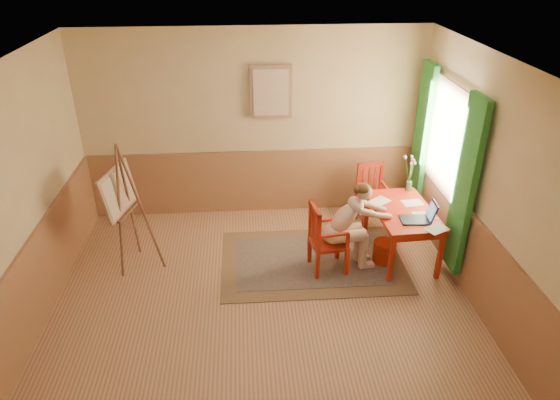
{
  "coord_description": "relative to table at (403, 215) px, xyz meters",
  "views": [
    {
      "loc": [
        -0.16,
        -4.73,
        3.86
      ],
      "look_at": [
        0.25,
        0.55,
        1.05
      ],
      "focal_mm": 32.07,
      "sensor_mm": 36.0,
      "label": 1
    }
  ],
  "objects": [
    {
      "name": "room",
      "position": [
        -1.88,
        -0.79,
        0.77
      ],
      "size": [
        5.04,
        4.54,
        2.84
      ],
      "color": "tan",
      "rests_on": "ground"
    },
    {
      "name": "wainscot",
      "position": [
        -1.88,
        0.01,
        -0.13
      ],
      "size": [
        5.0,
        4.5,
        1.0
      ],
      "color": "#A26F4A",
      "rests_on": "room"
    },
    {
      "name": "window",
      "position": [
        0.54,
        0.31,
        0.71
      ],
      "size": [
        0.12,
        2.01,
        2.2
      ],
      "color": "white",
      "rests_on": "room"
    },
    {
      "name": "wall_portrait",
      "position": [
        -1.63,
        1.41,
        1.27
      ],
      "size": [
        0.6,
        0.05,
        0.76
      ],
      "color": "#A67E5F",
      "rests_on": "room"
    },
    {
      "name": "rug",
      "position": [
        -1.19,
        -0.05,
        -0.62
      ],
      "size": [
        2.41,
        1.61,
        0.02
      ],
      "color": "#8C7251",
      "rests_on": "room"
    },
    {
      "name": "table",
      "position": [
        0.0,
        0.0,
        0.0
      ],
      "size": [
        0.78,
        1.23,
        0.72
      ],
      "color": "#B62C18",
      "rests_on": "room"
    },
    {
      "name": "chair_left",
      "position": [
        -1.06,
        -0.24,
        -0.16
      ],
      "size": [
        0.49,
        0.47,
        0.94
      ],
      "color": "#B62C18",
      "rests_on": "room"
    },
    {
      "name": "chair_back",
      "position": [
        -0.18,
        0.92,
        -0.18
      ],
      "size": [
        0.44,
        0.46,
        0.91
      ],
      "color": "#B62C18",
      "rests_on": "room"
    },
    {
      "name": "figure",
      "position": [
        -0.75,
        -0.2,
        0.03
      ],
      "size": [
        0.91,
        0.45,
        1.2
      ],
      "color": "beige",
      "rests_on": "room"
    },
    {
      "name": "laptop",
      "position": [
        0.11,
        -0.3,
        0.14
      ],
      "size": [
        0.43,
        0.27,
        0.25
      ],
      "color": "#1E2338",
      "rests_on": "table"
    },
    {
      "name": "papers",
      "position": [
        0.09,
        -0.07,
        0.09
      ],
      "size": [
        0.83,
        1.06,
        0.0
      ],
      "color": "white",
      "rests_on": "table"
    },
    {
      "name": "vase",
      "position": [
        0.22,
        0.55,
        0.32
      ],
      "size": [
        0.18,
        0.26,
        0.5
      ],
      "color": "#3F724C",
      "rests_on": "table"
    },
    {
      "name": "wastebasket",
      "position": [
        -0.25,
        -0.14,
        -0.47
      ],
      "size": [
        0.31,
        0.31,
        0.32
      ],
      "primitive_type": "cylinder",
      "rotation": [
        0.0,
        0.0,
        -0.06
      ],
      "color": "red",
      "rests_on": "room"
    },
    {
      "name": "easel",
      "position": [
        -3.57,
        0.09,
        0.38
      ],
      "size": [
        0.64,
        0.76,
        1.71
      ],
      "color": "brown",
      "rests_on": "room"
    }
  ]
}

